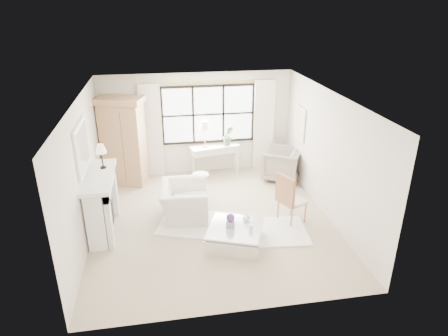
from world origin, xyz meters
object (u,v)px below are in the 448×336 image
(coffee_table, at_px, (235,236))
(club_armchair, at_px, (184,201))
(armoire, at_px, (123,141))
(console_table, at_px, (215,160))

(coffee_table, bearing_deg, club_armchair, 145.97)
(armoire, distance_m, console_table, 2.45)
(console_table, bearing_deg, armoire, 172.88)
(club_armchair, bearing_deg, console_table, -19.41)
(console_table, relative_size, coffee_table, 1.06)
(armoire, bearing_deg, club_armchair, -39.45)
(armoire, height_order, coffee_table, armoire)
(console_table, bearing_deg, coffee_table, -103.62)
(coffee_table, bearing_deg, console_table, 108.91)
(console_table, distance_m, coffee_table, 3.46)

